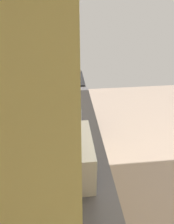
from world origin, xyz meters
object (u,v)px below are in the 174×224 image
(bowl, at_px, (72,95))
(kettle, at_px, (74,116))
(microwave, at_px, (66,157))
(oven_range, at_px, (64,106))

(bowl, height_order, kettle, kettle)
(bowl, bearing_deg, kettle, 180.00)
(microwave, xyz_separation_m, bowl, (1.31, -0.11, -0.13))
(oven_range, xyz_separation_m, kettle, (-1.16, -0.09, 0.51))
(microwave, height_order, kettle, microwave)
(oven_range, relative_size, bowl, 8.79)
(oven_range, bearing_deg, bowl, -170.93)
(kettle, bearing_deg, microwave, 171.64)
(oven_range, relative_size, microwave, 2.25)
(oven_range, height_order, bowl, oven_range)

